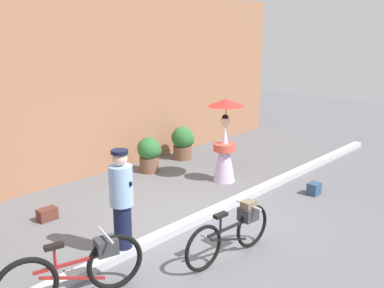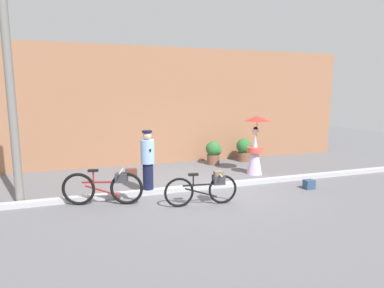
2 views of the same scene
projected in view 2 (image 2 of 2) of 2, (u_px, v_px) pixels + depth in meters
The scene contains 12 objects.
ground_plane at pixel (202, 189), 8.46m from camera, with size 30.00×30.00×0.00m, color slate.
building_wall at pixel (168, 106), 11.49m from camera, with size 14.00×0.40×4.07m, color #9E6B4C.
sidewalk_curb at pixel (202, 187), 8.45m from camera, with size 14.00×0.20×0.12m, color #B2B2B7.
bicycle_near_officer at pixel (105, 187), 7.23m from camera, with size 1.77×0.63×0.82m.
bicycle_far_side at pixel (205, 187), 7.22m from camera, with size 1.68×0.48×0.77m.
person_officer at pixel (148, 161), 7.94m from camera, with size 0.34×0.38×1.60m.
person_with_parasol at pixel (255, 145), 9.90m from camera, with size 0.79×0.79×1.81m.
potted_plant_by_door at pixel (244, 149), 11.86m from camera, with size 0.58×0.56×0.84m.
potted_plant_small at pixel (214, 152), 11.31m from camera, with size 0.54×0.53×0.82m.
backpack_on_pavement at pixel (309, 184), 8.47m from camera, with size 0.26×0.21×0.24m.
backpack_spare at pixel (131, 172), 9.80m from camera, with size 0.33×0.19×0.22m.
utility_pole at pixel (11, 98), 6.93m from camera, with size 0.18×0.18×4.80m, color slate.
Camera 2 is at (-2.81, -7.67, 2.52)m, focal length 30.06 mm.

